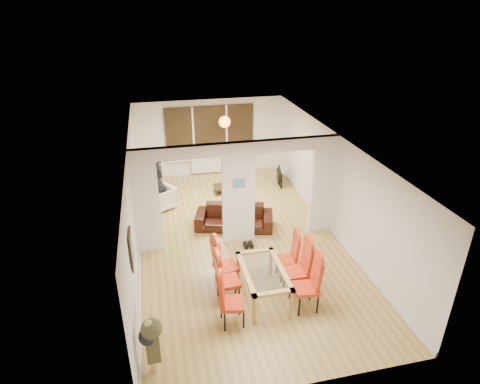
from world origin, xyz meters
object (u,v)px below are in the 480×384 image
object	(u,v)px
dining_chair_lb	(228,278)
bowl	(225,185)
dining_chair_la	(232,300)
coffee_table	(230,188)
dining_table	(263,284)
bottle	(232,179)
dining_chair_rb	(297,269)
dining_chair_rc	(287,257)
person	(158,181)
sofa	(234,217)
dining_chair_lc	(226,263)
armchair	(161,198)
television	(277,177)
dining_chair_ra	(306,285)

from	to	relation	value
dining_chair_lb	bowl	bearing A→B (deg)	76.07
dining_chair_la	coffee_table	distance (m)	5.79
dining_table	bottle	size ratio (longest dim) A/B	5.11
dining_chair_rb	bowl	xyz separation A→B (m)	(-0.55, 5.06, -0.32)
dining_chair_rc	dining_chair_la	bearing A→B (deg)	-137.93
dining_chair_rc	bowl	xyz separation A→B (m)	(-0.52, 4.54, -0.26)
person	bottle	distance (m)	2.45
dining_chair_rc	sofa	world-z (taller)	dining_chair_rc
dining_chair_lc	sofa	distance (m)	2.48
person	sofa	bearing A→B (deg)	25.04
dining_chair_lc	person	xyz separation A→B (m)	(-1.22, 4.04, 0.24)
dining_chair_rb	armchair	size ratio (longest dim) A/B	1.57
dining_chair_lc	bottle	bearing A→B (deg)	64.28
dining_chair_lb	dining_chair_rc	xyz separation A→B (m)	(1.40, 0.48, -0.04)
armchair	person	size ratio (longest dim) A/B	0.45
bottle	person	bearing A→B (deg)	-164.99
television	coffee_table	xyz separation A→B (m)	(-1.66, -0.28, -0.14)
dining_table	armchair	size ratio (longest dim) A/B	2.02
dining_chair_rc	person	distance (m)	4.79
dining_chair_lc	television	world-z (taller)	dining_chair_lc
dining_chair_lc	dining_chair_lb	bearing A→B (deg)	-107.87
armchair	person	distance (m)	0.49
dining_chair_lc	dining_chair_ra	distance (m)	1.73
person	armchair	bearing A→B (deg)	-3.53
dining_table	dining_chair_ra	bearing A→B (deg)	-34.01
dining_table	dining_chair_rb	bearing A→B (deg)	2.84
dining_chair_lb	armchair	xyz separation A→B (m)	(-1.14, 4.39, -0.22)
dining_chair_lc	dining_chair_la	bearing A→B (deg)	-107.55
armchair	bowl	xyz separation A→B (m)	(2.01, 0.63, -0.07)
dining_chair_rc	television	world-z (taller)	dining_chair_rc
person	coffee_table	size ratio (longest dim) A/B	1.60
armchair	television	bearing A→B (deg)	74.32
sofa	television	bearing A→B (deg)	67.24
dining_table	dining_chair_lc	size ratio (longest dim) A/B	1.29
person	bowl	bearing A→B (deg)	80.43
dining_table	dining_chair_lb	size ratio (longest dim) A/B	1.33
coffee_table	dining_chair_rb	bearing A→B (deg)	-85.70
dining_chair_ra	person	distance (m)	5.71
television	bottle	bearing A→B (deg)	107.68
dining_chair_la	bottle	distance (m)	5.90
dining_chair_lc	television	xyz separation A→B (m)	(2.67, 4.84, -0.32)
person	television	xyz separation A→B (m)	(3.89, 0.80, -0.56)
dining_chair_rb	armchair	distance (m)	5.12
armchair	bottle	world-z (taller)	armchair
bottle	dining_chair_rb	bearing A→B (deg)	-86.87
dining_chair_ra	bowl	xyz separation A→B (m)	(-0.55, 5.58, -0.31)
dining_chair_la	dining_chair_lc	bearing A→B (deg)	95.68
bottle	bowl	world-z (taller)	bottle
dining_chair_la	television	size ratio (longest dim) A/B	1.24
armchair	television	world-z (taller)	armchair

